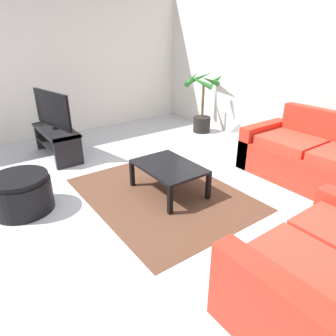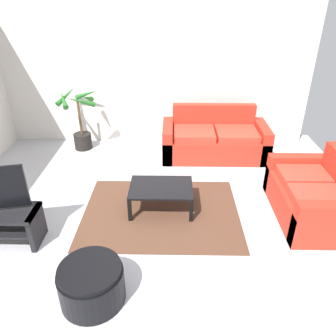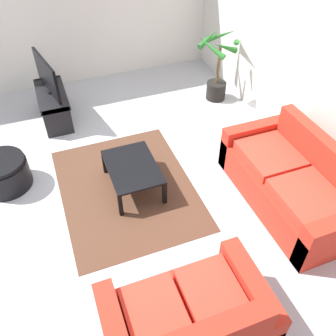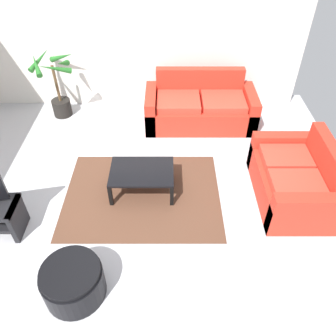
{
  "view_description": "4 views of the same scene",
  "coord_description": "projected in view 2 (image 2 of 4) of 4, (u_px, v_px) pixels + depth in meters",
  "views": [
    {
      "loc": [
        2.89,
        -1.46,
        1.87
      ],
      "look_at": [
        0.38,
        0.37,
        0.44
      ],
      "focal_mm": 32.03,
      "sensor_mm": 36.0,
      "label": 1
    },
    {
      "loc": [
        0.35,
        -3.32,
        2.79
      ],
      "look_at": [
        0.28,
        0.79,
        0.52
      ],
      "focal_mm": 34.61,
      "sensor_mm": 36.0,
      "label": 2
    },
    {
      "loc": [
        3.57,
        -0.27,
        3.48
      ],
      "look_at": [
        0.65,
        0.84,
        0.63
      ],
      "focal_mm": 38.81,
      "sensor_mm": 36.0,
      "label": 3
    },
    {
      "loc": [
        0.55,
        -2.89,
        3.45
      ],
      "look_at": [
        0.55,
        0.54,
        0.41
      ],
      "focal_mm": 35.54,
      "sensor_mm": 36.0,
      "label": 4
    }
  ],
  "objects": [
    {
      "name": "ground_plane",
      "position": [
        146.0,
        232.0,
        4.26
      ],
      "size": [
        6.6,
        6.6,
        0.0
      ],
      "primitive_type": "plane",
      "color": "#B2B2B7"
    },
    {
      "name": "wall_back",
      "position": [
        156.0,
        75.0,
        6.24
      ],
      "size": [
        6.0,
        0.06,
        2.7
      ],
      "primitive_type": "cube",
      "color": "silver",
      "rests_on": "ground"
    },
    {
      "name": "couch_main",
      "position": [
        214.0,
        141.0,
        6.1
      ],
      "size": [
        1.93,
        0.9,
        0.9
      ],
      "color": "red",
      "rests_on": "ground"
    },
    {
      "name": "couch_loveseat",
      "position": [
        313.0,
        197.0,
        4.44
      ],
      "size": [
        0.9,
        1.43,
        0.9
      ],
      "color": "red",
      "rests_on": "ground"
    },
    {
      "name": "coffee_table",
      "position": [
        161.0,
        189.0,
        4.56
      ],
      "size": [
        0.88,
        0.62,
        0.37
      ],
      "color": "black",
      "rests_on": "ground"
    },
    {
      "name": "area_rug",
      "position": [
        161.0,
        212.0,
        4.63
      ],
      "size": [
        2.2,
        1.7,
        0.01
      ],
      "primitive_type": "cube",
      "color": "#513323",
      "rests_on": "ground"
    },
    {
      "name": "potted_palm",
      "position": [
        80.0,
        124.0,
        6.27
      ],
      "size": [
        0.79,
        0.81,
        1.18
      ],
      "color": "black",
      "rests_on": "ground"
    },
    {
      "name": "ottoman",
      "position": [
        92.0,
        284.0,
        3.24
      ],
      "size": [
        0.66,
        0.66,
        0.42
      ],
      "color": "black",
      "rests_on": "ground"
    }
  ]
}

